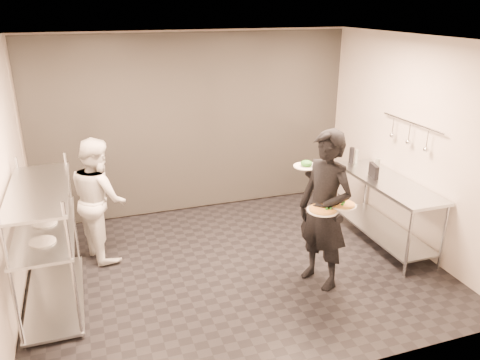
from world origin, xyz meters
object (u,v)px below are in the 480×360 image
object	(u,v)px
pizza_plate_far	(343,204)
pizza_plate_near	(323,209)
bottle_clear	(356,156)
salad_plate	(306,165)
bottle_dark	(351,155)
chef	(99,199)
waiter	(325,211)
bottle_green	(377,166)
pass_rack	(46,240)
pos_monitor	(374,171)
prep_counter	(386,201)

from	to	relation	value
pizza_plate_far	pizza_plate_near	bearing A→B (deg)	177.84
bottle_clear	salad_plate	bearing A→B (deg)	-141.51
salad_plate	bottle_dark	bearing A→B (deg)	40.28
chef	pizza_plate_far	xyz separation A→B (m)	(2.54, -1.71, 0.28)
bottle_clear	pizza_plate_far	bearing A→B (deg)	-126.06
waiter	salad_plate	size ratio (longest dim) A/B	6.28
pizza_plate_far	bottle_dark	size ratio (longest dim) A/B	1.23
pizza_plate_near	bottle_green	size ratio (longest dim) A/B	1.52
chef	pizza_plate_near	size ratio (longest dim) A/B	4.63
pass_rack	bottle_clear	xyz separation A→B (m)	(4.32, 0.80, 0.25)
pass_rack	pizza_plate_far	distance (m)	3.26
salad_plate	bottle_dark	world-z (taller)	salad_plate
chef	pos_monitor	xyz separation A→B (m)	(3.61, -0.71, 0.21)
salad_plate	waiter	bearing A→B (deg)	-73.08
pos_monitor	bottle_green	xyz separation A→B (m)	(0.12, 0.10, 0.02)
prep_counter	waiter	size ratio (longest dim) A/B	0.95
prep_counter	pos_monitor	size ratio (longest dim) A/B	6.97
salad_plate	bottle_clear	xyz separation A→B (m)	(1.39, 1.11, -0.38)
pass_rack	pizza_plate_near	bearing A→B (deg)	-15.53
bottle_clear	waiter	bearing A→B (deg)	-132.15
pizza_plate_near	bottle_green	world-z (taller)	bottle_green
waiter	bottle_dark	xyz separation A→B (m)	(1.21, 1.43, 0.10)
bottle_green	pass_rack	bearing A→B (deg)	-176.28
pass_rack	prep_counter	distance (m)	4.33
bottle_green	chef	bearing A→B (deg)	170.64
pos_monitor	prep_counter	bearing A→B (deg)	-42.66
pass_rack	prep_counter	xyz separation A→B (m)	(4.33, 0.00, -0.14)
pass_rack	bottle_green	world-z (taller)	pass_rack
pos_monitor	bottle_clear	size ratio (longest dim) A/B	1.27
pass_rack	bottle_clear	bearing A→B (deg)	10.52
pos_monitor	salad_plate	bearing A→B (deg)	-145.38
pizza_plate_near	bottle_dark	distance (m)	2.09
pass_rack	salad_plate	size ratio (longest dim) A/B	5.32
pos_monitor	bottle_clear	xyz separation A→B (m)	(0.11, 0.62, 0.01)
chef	salad_plate	size ratio (longest dim) A/B	5.37
bottle_dark	pass_rack	bearing A→B (deg)	-169.27
prep_counter	bottle_green	size ratio (longest dim) A/B	7.87
bottle_green	bottle_dark	xyz separation A→B (m)	(-0.09, 0.52, 0.01)
pass_rack	bottle_green	distance (m)	4.35
pass_rack	bottle_dark	bearing A→B (deg)	10.73
prep_counter	pizza_plate_near	size ratio (longest dim) A/B	5.16
pass_rack	waiter	world-z (taller)	waiter
bottle_green	bottle_dark	size ratio (longest dim) A/B	0.94
pass_rack	pos_monitor	bearing A→B (deg)	2.49
prep_counter	pos_monitor	distance (m)	0.44
pass_rack	bottle_green	bearing A→B (deg)	3.72
waiter	salad_plate	bearing A→B (deg)	174.38
prep_counter	pizza_plate_far	xyz separation A→B (m)	(-1.19, -0.82, 0.46)
salad_plate	prep_counter	bearing A→B (deg)	12.37
waiter	pizza_plate_near	xyz separation A→B (m)	(-0.13, -0.18, 0.11)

